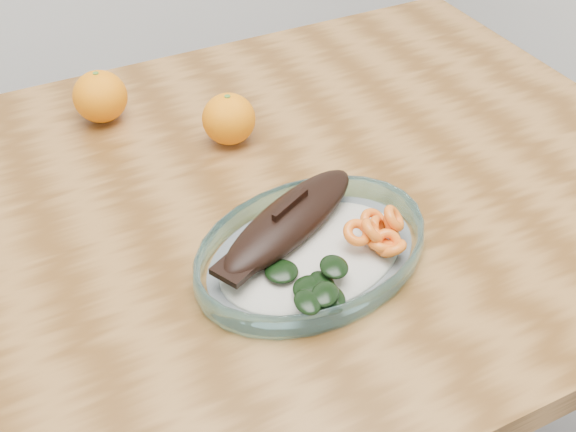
{
  "coord_description": "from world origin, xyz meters",
  "views": [
    {
      "loc": [
        -0.24,
        -0.65,
        1.31
      ],
      "look_at": [
        0.05,
        -0.07,
        0.77
      ],
      "focal_mm": 45.0,
      "sensor_mm": 36.0,
      "label": 1
    }
  ],
  "objects_px": {
    "dining_table": "(231,263)",
    "orange_right": "(229,119)",
    "orange_left": "(100,96)",
    "plated_meal": "(311,248)"
  },
  "relations": [
    {
      "from": "dining_table",
      "to": "orange_right",
      "type": "distance_m",
      "value": 0.19
    },
    {
      "from": "orange_left",
      "to": "orange_right",
      "type": "distance_m",
      "value": 0.19
    },
    {
      "from": "plated_meal",
      "to": "dining_table",
      "type": "bearing_deg",
      "value": 99.32
    },
    {
      "from": "plated_meal",
      "to": "orange_left",
      "type": "bearing_deg",
      "value": 97.71
    },
    {
      "from": "plated_meal",
      "to": "orange_right",
      "type": "relative_size",
      "value": 8.17
    },
    {
      "from": "dining_table",
      "to": "orange_left",
      "type": "relative_size",
      "value": 15.81
    },
    {
      "from": "dining_table",
      "to": "orange_right",
      "type": "xyz_separation_m",
      "value": [
        0.06,
        0.13,
        0.13
      ]
    },
    {
      "from": "orange_left",
      "to": "dining_table",
      "type": "bearing_deg",
      "value": -72.57
    },
    {
      "from": "dining_table",
      "to": "orange_right",
      "type": "relative_size",
      "value": 16.61
    },
    {
      "from": "dining_table",
      "to": "orange_left",
      "type": "xyz_separation_m",
      "value": [
        -0.08,
        0.26,
        0.14
      ]
    }
  ]
}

